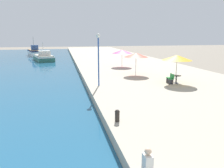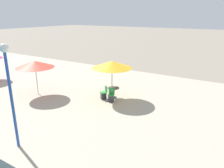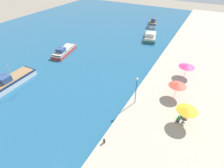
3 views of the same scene
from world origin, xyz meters
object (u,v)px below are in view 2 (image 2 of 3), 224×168
cafe_umbrella_pink (112,65)px  cafe_umbrella_white (35,64)px  cafe_chair_right (104,95)px  lamppost (9,80)px  cafe_table (114,90)px  cafe_chair_left (111,97)px

cafe_umbrella_pink → cafe_umbrella_white: cafe_umbrella_pink is taller
cafe_chair_right → lamppost: (-6.74, 0.10, 2.77)m
cafe_umbrella_pink → cafe_table: (0.03, -0.11, -1.85)m
cafe_umbrella_pink → cafe_chair_left: size_ratio=3.01×
cafe_umbrella_pink → cafe_chair_left: bearing=-153.0°
cafe_umbrella_pink → cafe_chair_right: 2.15m
cafe_chair_left → lamppost: bearing=65.1°
cafe_chair_right → cafe_chair_left: bearing=-151.9°
cafe_chair_right → cafe_table: bearing=-90.0°
cafe_chair_left → lamppost: 7.22m
cafe_table → cafe_chair_left: cafe_chair_left is taller
lamppost → cafe_table: bearing=-4.3°
cafe_umbrella_white → cafe_umbrella_pink: bearing=-65.8°
cafe_umbrella_white → lamppost: lamppost is taller
cafe_chair_right → cafe_umbrella_white: bearing=58.2°
cafe_chair_left → cafe_chair_right: size_ratio=1.00×
cafe_umbrella_pink → lamppost: bearing=176.6°
cafe_umbrella_white → cafe_chair_right: size_ratio=2.96×
cafe_umbrella_white → cafe_chair_right: (1.72, -4.69, -1.92)m
cafe_table → lamppost: size_ratio=0.18×
cafe_chair_left → cafe_chair_right: 0.68m
cafe_umbrella_white → lamppost: size_ratio=0.59×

